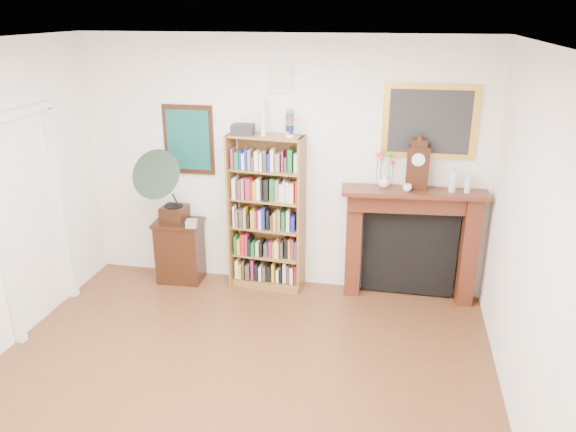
# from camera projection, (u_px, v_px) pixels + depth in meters

# --- Properties ---
(room) EXTENTS (4.51, 5.01, 2.81)m
(room) POSITION_uv_depth(u_px,v_px,m) (206.00, 259.00, 3.88)
(room) COLOR brown
(room) RESTS_ON ground
(door_casing) EXTENTS (0.08, 1.02, 2.17)m
(door_casing) POSITION_uv_depth(u_px,v_px,m) (31.00, 203.00, 5.44)
(door_casing) COLOR white
(door_casing) RESTS_ON left_wall
(teal_poster) EXTENTS (0.58, 0.04, 0.78)m
(teal_poster) POSITION_uv_depth(u_px,v_px,m) (189.00, 140.00, 6.27)
(teal_poster) COLOR black
(teal_poster) RESTS_ON back_wall
(small_picture) EXTENTS (0.26, 0.04, 0.30)m
(small_picture) POSITION_uv_depth(u_px,v_px,m) (280.00, 78.00, 5.83)
(small_picture) COLOR white
(small_picture) RESTS_ON back_wall
(gilt_painting) EXTENTS (0.95, 0.04, 0.75)m
(gilt_painting) POSITION_uv_depth(u_px,v_px,m) (430.00, 122.00, 5.69)
(gilt_painting) COLOR gold
(gilt_painting) RESTS_ON back_wall
(bookshelf) EXTENTS (0.84, 0.37, 2.04)m
(bookshelf) POSITION_uv_depth(u_px,v_px,m) (266.00, 205.00, 6.20)
(bookshelf) COLOR brown
(bookshelf) RESTS_ON floor
(side_cabinet) EXTENTS (0.56, 0.42, 0.74)m
(side_cabinet) POSITION_uv_depth(u_px,v_px,m) (180.00, 251.00, 6.55)
(side_cabinet) COLOR black
(side_cabinet) RESTS_ON floor
(fireplace) EXTENTS (1.52, 0.48, 1.27)m
(fireplace) POSITION_uv_depth(u_px,v_px,m) (411.00, 233.00, 6.04)
(fireplace) COLOR #471E10
(fireplace) RESTS_ON floor
(gramophone) EXTENTS (0.58, 0.71, 0.89)m
(gramophone) POSITION_uv_depth(u_px,v_px,m) (166.00, 182.00, 6.15)
(gramophone) COLOR black
(gramophone) RESTS_ON side_cabinet
(cd_stack) EXTENTS (0.14, 0.14, 0.08)m
(cd_stack) POSITION_uv_depth(u_px,v_px,m) (191.00, 224.00, 6.25)
(cd_stack) COLOR #B1B2BE
(cd_stack) RESTS_ON side_cabinet
(mantel_clock) EXTENTS (0.23, 0.13, 0.52)m
(mantel_clock) POSITION_uv_depth(u_px,v_px,m) (418.00, 165.00, 5.75)
(mantel_clock) COLOR black
(mantel_clock) RESTS_ON fireplace
(flower_vase) EXTENTS (0.15, 0.15, 0.14)m
(flower_vase) POSITION_uv_depth(u_px,v_px,m) (384.00, 181.00, 5.87)
(flower_vase) COLOR silver
(flower_vase) RESTS_ON fireplace
(teacup) EXTENTS (0.11, 0.11, 0.07)m
(teacup) POSITION_uv_depth(u_px,v_px,m) (407.00, 188.00, 5.75)
(teacup) COLOR white
(teacup) RESTS_ON fireplace
(bottle_left) EXTENTS (0.07, 0.07, 0.24)m
(bottle_left) POSITION_uv_depth(u_px,v_px,m) (453.00, 180.00, 5.71)
(bottle_left) COLOR silver
(bottle_left) RESTS_ON fireplace
(bottle_right) EXTENTS (0.06, 0.06, 0.20)m
(bottle_right) POSITION_uv_depth(u_px,v_px,m) (468.00, 183.00, 5.68)
(bottle_right) COLOR silver
(bottle_right) RESTS_ON fireplace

